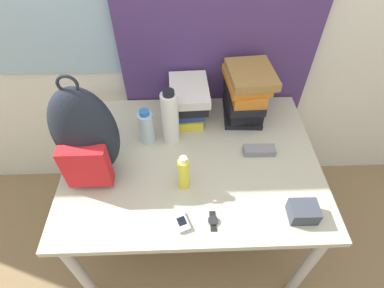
# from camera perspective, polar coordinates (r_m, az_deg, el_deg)

# --- Properties ---
(wall_back) EXTENTS (6.00, 0.06, 2.50)m
(wall_back) POSITION_cam_1_polar(r_m,az_deg,el_deg) (1.56, -0.91, 25.12)
(wall_back) COLOR silver
(wall_back) RESTS_ON ground_plane
(curtain_blue) EXTENTS (1.02, 0.04, 2.50)m
(curtain_blue) POSITION_cam_1_polar(r_m,az_deg,el_deg) (1.53, 5.50, 24.30)
(curtain_blue) COLOR #4C336B
(curtain_blue) RESTS_ON ground_plane
(desk) EXTENTS (1.20, 0.89, 0.75)m
(desk) POSITION_cam_1_polar(r_m,az_deg,el_deg) (1.49, -0.00, -4.76)
(desk) COLOR #B7B299
(desk) RESTS_ON ground_plane
(backpack) EXTENTS (0.27, 0.21, 0.51)m
(backpack) POSITION_cam_1_polar(r_m,az_deg,el_deg) (1.29, -19.58, 1.33)
(backpack) COLOR #1E232D
(backpack) RESTS_ON desk
(book_stack_left) EXTENTS (0.21, 0.28, 0.20)m
(book_stack_left) POSITION_cam_1_polar(r_m,az_deg,el_deg) (1.57, -0.71, 8.14)
(book_stack_left) COLOR yellow
(book_stack_left) RESTS_ON desk
(book_stack_center) EXTENTS (0.24, 0.29, 0.29)m
(book_stack_center) POSITION_cam_1_polar(r_m,az_deg,el_deg) (1.57, 10.16, 9.58)
(book_stack_center) COLOR black
(book_stack_center) RESTS_ON desk
(water_bottle) EXTENTS (0.07, 0.07, 0.19)m
(water_bottle) POSITION_cam_1_polar(r_m,az_deg,el_deg) (1.46, -8.67, 3.18)
(water_bottle) COLOR silver
(water_bottle) RESTS_ON desk
(sports_bottle) EXTENTS (0.08, 0.08, 0.30)m
(sports_bottle) POSITION_cam_1_polar(r_m,az_deg,el_deg) (1.42, -4.18, 5.01)
(sports_bottle) COLOR white
(sports_bottle) RESTS_ON desk
(sunscreen_bottle) EXTENTS (0.05, 0.05, 0.19)m
(sunscreen_bottle) POSITION_cam_1_polar(r_m,az_deg,el_deg) (1.26, -1.59, -5.57)
(sunscreen_bottle) COLOR yellow
(sunscreen_bottle) RESTS_ON desk
(cell_phone) EXTENTS (0.07, 0.09, 0.02)m
(cell_phone) POSITION_cam_1_polar(r_m,az_deg,el_deg) (1.23, -1.97, -14.64)
(cell_phone) COLOR #B7BCC6
(cell_phone) RESTS_ON desk
(sunglasses_case) EXTENTS (0.15, 0.06, 0.04)m
(sunglasses_case) POSITION_cam_1_polar(r_m,az_deg,el_deg) (1.47, 12.68, -1.20)
(sunglasses_case) COLOR gray
(sunglasses_case) RESTS_ON desk
(camera_pouch) EXTENTS (0.11, 0.09, 0.07)m
(camera_pouch) POSITION_cam_1_polar(r_m,az_deg,el_deg) (1.30, 20.44, -11.98)
(camera_pouch) COLOR #383D47
(camera_pouch) RESTS_ON desk
(wristwatch) EXTENTS (0.04, 0.09, 0.01)m
(wristwatch) POSITION_cam_1_polar(r_m,az_deg,el_deg) (1.24, 4.02, -14.38)
(wristwatch) COLOR black
(wristwatch) RESTS_ON desk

